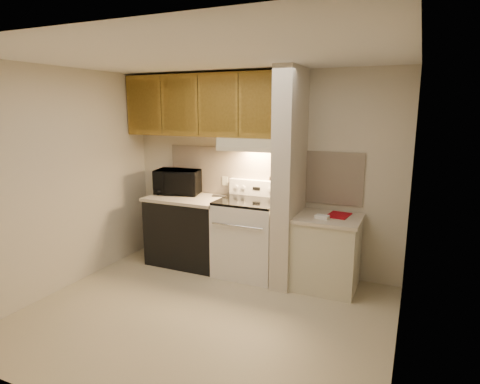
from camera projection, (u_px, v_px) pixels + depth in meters
The scene contains 50 objects.
floor at pixel (204, 315), 4.05m from camera, with size 3.60×3.60×0.00m, color #BAAD8E.
ceiling at pixel (199, 56), 3.54m from camera, with size 3.60×3.60×0.00m, color white.
wall_back at pixel (259, 172), 5.13m from camera, with size 3.60×0.02×2.50m, color beige.
wall_left at pixel (62, 181), 4.51m from camera, with size 0.02×3.00×2.50m, color beige.
wall_right at pixel (407, 215), 3.08m from camera, with size 0.02×3.00×2.50m, color beige.
backsplash at pixel (259, 173), 5.13m from camera, with size 2.60×0.02×0.63m, color #FDE5CB.
range_body at pixel (249, 238), 4.99m from camera, with size 0.76×0.65×0.92m, color silver.
oven_window at pixel (238, 243), 4.70m from camera, with size 0.50×0.01×0.30m, color black.
oven_handle at pixel (237, 226), 4.62m from camera, with size 0.02×0.02×0.65m, color silver.
cooktop at pixel (249, 201), 4.89m from camera, with size 0.74×0.64×0.03m, color black.
range_backguard at pixel (258, 188), 5.12m from camera, with size 0.76×0.08×0.20m, color silver.
range_display at pixel (256, 189), 5.08m from camera, with size 0.10×0.01×0.04m, color black.
range_knob_left_outer at pixel (236, 187), 5.19m from camera, with size 0.05×0.05×0.02m, color silver.
range_knob_left_inner at pixel (243, 188), 5.15m from camera, with size 0.05×0.05×0.02m, color silver.
range_knob_right_inner at pixel (270, 190), 5.01m from camera, with size 0.05×0.05×0.02m, color silver.
range_knob_right_outer at pixel (277, 190), 4.97m from camera, with size 0.05×0.05×0.02m, color silver.
dishwasher_front at pixel (188, 232), 5.35m from camera, with size 1.00×0.63×0.87m, color black.
left_countertop at pixel (187, 198), 5.26m from camera, with size 1.04×0.67×0.04m, color beige.
spoon_rest at pixel (221, 196), 5.27m from camera, with size 0.25×0.08×0.02m, color black.
teal_jar at pixel (173, 188), 5.56m from camera, with size 0.10×0.10×0.11m, color #206054.
outlet at pixel (225, 181), 5.33m from camera, with size 0.08×0.01×0.12m, color beige.
microwave at pixel (179, 182), 5.43m from camera, with size 0.59×0.40×0.33m, color black.
partition_pillar at pixel (290, 179), 4.62m from camera, with size 0.22×0.70×2.50m, color beige.
pillar_trim at pixel (280, 174), 4.65m from camera, with size 0.01×0.70×0.04m, color olive.
knife_strip at pixel (278, 173), 4.61m from camera, with size 0.02×0.42×0.04m, color black.
knife_blade_a at pixel (273, 184), 4.50m from camera, with size 0.01×0.04×0.16m, color silver.
knife_handle_a at pixel (272, 171), 4.45m from camera, with size 0.02×0.02×0.10m, color black.
knife_blade_b at pixel (275, 183), 4.57m from camera, with size 0.01×0.04×0.18m, color silver.
knife_handle_b at pixel (275, 169), 4.54m from camera, with size 0.02×0.02×0.10m, color black.
knife_blade_c at pixel (277, 183), 4.64m from camera, with size 0.01×0.04×0.20m, color silver.
knife_handle_c at pixel (277, 169), 4.59m from camera, with size 0.02×0.02×0.10m, color black.
knife_blade_d at pixel (279, 180), 4.71m from camera, with size 0.01×0.04×0.16m, color silver.
knife_handle_d at pixel (280, 168), 4.67m from camera, with size 0.02×0.02×0.10m, color black.
knife_blade_e at pixel (281, 180), 4.77m from camera, with size 0.01×0.04×0.18m, color silver.
knife_handle_e at pixel (282, 167), 4.75m from camera, with size 0.02×0.02×0.10m, color black.
oven_mitt at pixel (283, 183), 4.84m from camera, with size 0.03×0.11×0.26m, color gray.
right_cab_base at pixel (326, 254), 4.61m from camera, with size 0.70×0.60×0.81m, color beige.
right_countertop at pixel (328, 218), 4.52m from camera, with size 0.74×0.64×0.04m, color beige.
red_folder at pixel (339, 215), 4.56m from camera, with size 0.23×0.31×0.01m, color maroon.
white_box at pixel (322, 217), 4.44m from camera, with size 0.14×0.10×0.04m, color white.
range_hood at pixel (253, 144), 4.86m from camera, with size 0.78×0.44×0.15m, color beige.
hood_lip at pixel (246, 149), 4.68m from camera, with size 0.78×0.04×0.06m, color beige.
upper_cabinets at pixel (204, 105), 5.08m from camera, with size 2.18×0.33×0.77m, color olive.
cab_door_a at pixel (144, 105), 5.26m from camera, with size 0.46×0.01×0.63m, color olive.
cab_gap_a at pixel (161, 105), 5.16m from camera, with size 0.01×0.01×0.73m, color black.
cab_door_b at pixel (179, 105), 5.05m from camera, with size 0.46×0.01×0.63m, color olive.
cab_gap_b at pixel (198, 105), 4.94m from camera, with size 0.01×0.01×0.73m, color black.
cab_door_c at pixel (218, 105), 4.83m from camera, with size 0.46×0.01×0.63m, color olive.
cab_gap_c at pixel (238, 105), 4.72m from camera, with size 0.01×0.01×0.73m, color black.
cab_door_d at pixel (260, 105), 4.61m from camera, with size 0.46×0.01×0.63m, color olive.
Camera 1 is at (1.84, -3.24, 2.05)m, focal length 30.00 mm.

